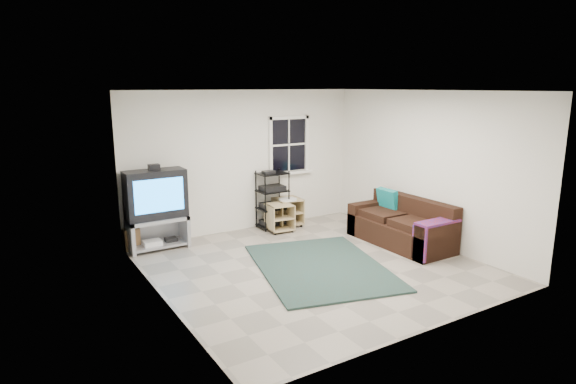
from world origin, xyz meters
TOP-DOWN VIEW (x-y plane):
  - room at (0.95, 2.27)m, footprint 4.60×4.62m
  - tv_unit at (-1.76, 2.03)m, footprint 0.97×0.49m
  - av_rack at (0.47, 2.08)m, footprint 0.55×0.40m
  - side_table_left at (0.47, 1.84)m, footprint 0.48×0.48m
  - side_table_right at (0.78, 2.06)m, footprint 0.52×0.53m
  - sofa at (1.89, 0.08)m, footprint 0.84×1.89m
  - shag_rug at (0.05, -0.12)m, footprint 2.34×2.83m
  - paper_bag at (-2.17, 2.17)m, footprint 0.27×0.19m

SIDE VIEW (x-z plane):
  - shag_rug at x=0.05m, z-range 0.00..0.03m
  - paper_bag at x=-2.17m, z-range 0.00..0.37m
  - side_table_left at x=0.47m, z-range 0.02..0.54m
  - sofa at x=1.89m, z-range -0.13..0.74m
  - side_table_right at x=0.78m, z-range 0.03..0.60m
  - av_rack at x=0.47m, z-range -0.07..1.03m
  - tv_unit at x=-1.76m, z-range 0.07..1.50m
  - room at x=0.95m, z-range -0.82..3.78m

